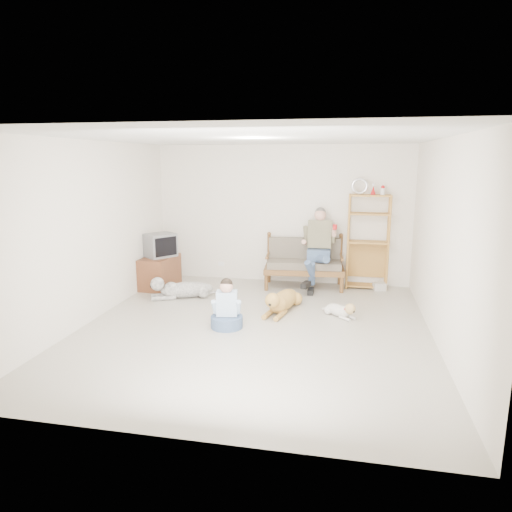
% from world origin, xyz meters
% --- Properties ---
extents(floor, '(5.50, 5.50, 0.00)m').
position_xyz_m(floor, '(0.00, 0.00, 0.00)').
color(floor, beige).
rests_on(floor, ground).
extents(ceiling, '(5.50, 5.50, 0.00)m').
position_xyz_m(ceiling, '(0.00, 0.00, 2.70)').
color(ceiling, silver).
rests_on(ceiling, ground).
extents(wall_back, '(5.00, 0.00, 5.00)m').
position_xyz_m(wall_back, '(0.00, 2.75, 1.35)').
color(wall_back, silver).
rests_on(wall_back, ground).
extents(wall_front, '(5.00, 0.00, 5.00)m').
position_xyz_m(wall_front, '(0.00, -2.75, 1.35)').
color(wall_front, silver).
rests_on(wall_front, ground).
extents(wall_left, '(0.00, 5.50, 5.50)m').
position_xyz_m(wall_left, '(-2.50, 0.00, 1.35)').
color(wall_left, silver).
rests_on(wall_left, ground).
extents(wall_right, '(0.00, 5.50, 5.50)m').
position_xyz_m(wall_right, '(2.50, 0.00, 1.35)').
color(wall_right, silver).
rests_on(wall_right, ground).
extents(loveseat, '(1.55, 0.82, 0.95)m').
position_xyz_m(loveseat, '(0.50, 2.42, 0.49)').
color(loveseat, brown).
rests_on(loveseat, ground).
extents(man, '(0.58, 0.83, 1.35)m').
position_xyz_m(man, '(0.75, 2.22, 0.71)').
color(man, '#455A7F').
rests_on(man, loveseat).
extents(etagere, '(0.79, 0.35, 2.08)m').
position_xyz_m(etagere, '(1.67, 2.55, 0.92)').
color(etagere, '#B78739').
rests_on(etagere, ground).
extents(book_stack, '(0.26, 0.22, 0.14)m').
position_xyz_m(book_stack, '(1.92, 2.44, 0.07)').
color(book_stack, silver).
rests_on(book_stack, ground).
extents(tv_stand, '(0.55, 0.93, 0.60)m').
position_xyz_m(tv_stand, '(-2.23, 1.83, 0.30)').
color(tv_stand, brown).
rests_on(tv_stand, ground).
extents(crt_tv, '(0.66, 0.68, 0.44)m').
position_xyz_m(crt_tv, '(-2.19, 1.85, 0.82)').
color(crt_tv, slate).
rests_on(crt_tv, tv_stand).
extents(wall_outlet, '(0.12, 0.02, 0.08)m').
position_xyz_m(wall_outlet, '(-1.25, 2.73, 0.30)').
color(wall_outlet, white).
rests_on(wall_outlet, ground).
extents(golden_retriever, '(0.52, 1.35, 0.41)m').
position_xyz_m(golden_retriever, '(0.28, 0.87, 0.17)').
color(golden_retriever, gold).
rests_on(golden_retriever, ground).
extents(shaggy_dog, '(1.23, 0.69, 0.40)m').
position_xyz_m(shaggy_dog, '(-1.59, 1.24, 0.16)').
color(shaggy_dog, white).
rests_on(shaggy_dog, ground).
extents(terrier, '(0.57, 0.53, 0.26)m').
position_xyz_m(terrier, '(1.24, 0.76, 0.11)').
color(terrier, silver).
rests_on(terrier, ground).
extents(child, '(0.47, 0.47, 0.74)m').
position_xyz_m(child, '(-0.40, -0.01, 0.27)').
color(child, '#455A7F').
rests_on(child, ground).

